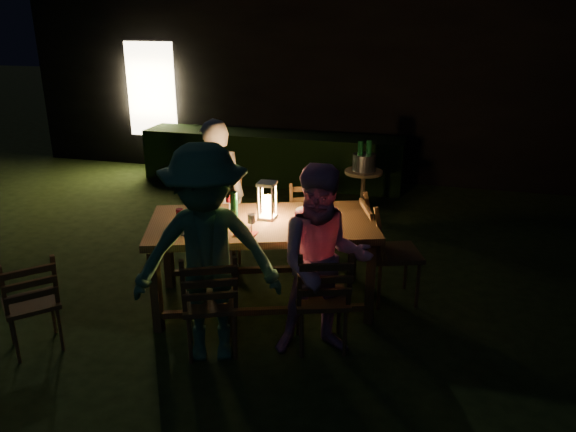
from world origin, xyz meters
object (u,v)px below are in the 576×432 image
(dining_table, at_px, (262,229))
(person_house_side, at_px, (216,197))
(chair_near_left, at_px, (211,320))
(side_table, at_px, (363,176))
(chair_end, at_px, (391,269))
(bottle_bucket_a, at_px, (360,159))
(bottle_bucket_b, at_px, (369,158))
(chair_far_left, at_px, (218,242))
(person_opp_right, at_px, (324,263))
(chair_near_right, at_px, (321,316))
(chair_far_right, at_px, (311,243))
(chair_spare, at_px, (34,319))
(ice_bucket, at_px, (364,162))
(lantern, at_px, (267,202))
(person_opp_left, at_px, (207,256))
(bottle_table, at_px, (234,207))

(dining_table, bearing_deg, person_house_side, 118.76)
(chair_near_left, relative_size, side_table, 1.44)
(chair_end, bearing_deg, bottle_bucket_a, 176.44)
(bottle_bucket_a, relative_size, bottle_bucket_b, 1.00)
(chair_far_left, bearing_deg, chair_end, 163.02)
(dining_table, height_order, chair_end, chair_end)
(person_opp_right, bearing_deg, bottle_bucket_a, 73.52)
(chair_near_right, bearing_deg, chair_far_right, 87.33)
(person_house_side, xyz_separation_m, bottle_bucket_a, (1.23, 1.90, 0.01))
(person_house_side, bearing_deg, chair_far_left, 93.57)
(chair_spare, bearing_deg, chair_end, -16.00)
(ice_bucket, bearing_deg, lantern, -102.42)
(chair_end, xyz_separation_m, person_opp_left, (-1.31, -1.33, 0.56))
(chair_far_left, height_order, person_opp_right, person_opp_right)
(person_opp_right, bearing_deg, bottle_table, 130.49)
(person_house_side, bearing_deg, side_table, -142.96)
(dining_table, bearing_deg, person_opp_left, -118.76)
(chair_spare, xyz_separation_m, side_table, (2.16, 3.77, 0.32))
(chair_near_right, xyz_separation_m, bottle_bucket_b, (-0.05, 3.18, 0.54))
(chair_near_right, relative_size, bottle_bucket_b, 3.01)
(chair_near_left, height_order, chair_end, chair_end)
(bottle_table, height_order, side_table, bottle_table)
(dining_table, distance_m, lantern, 0.25)
(person_opp_left, distance_m, lantern, 1.01)
(person_house_side, height_order, side_table, person_house_side)
(chair_near_right, xyz_separation_m, bottle_table, (-0.92, 0.49, 0.69))
(chair_far_left, distance_m, chair_far_right, 1.00)
(person_opp_left, relative_size, side_table, 2.61)
(chair_end, bearing_deg, lantern, -93.01)
(chair_near_right, height_order, lantern, lantern)
(bottle_bucket_b, bearing_deg, person_opp_right, -88.79)
(bottle_table, height_order, bottle_bucket_a, bottle_table)
(chair_far_right, bearing_deg, chair_near_left, 51.37)
(chair_far_left, bearing_deg, dining_table, 127.84)
(bottle_table, distance_m, ice_bucket, 2.77)
(ice_bucket, bearing_deg, bottle_bucket_b, 38.66)
(person_house_side, bearing_deg, person_opp_left, 90.00)
(person_opp_right, bearing_deg, chair_far_right, 86.47)
(bottle_bucket_a, bearing_deg, lantern, -101.50)
(chair_near_left, bearing_deg, person_opp_right, -8.21)
(person_opp_left, height_order, bottle_bucket_b, person_opp_left)
(chair_far_right, height_order, bottle_table, bottle_table)
(lantern, height_order, bottle_bucket_b, lantern)
(side_table, bearing_deg, person_opp_right, -87.87)
(chair_near_right, distance_m, bottle_bucket_b, 3.22)
(lantern, bearing_deg, chair_end, 17.10)
(chair_near_left, bearing_deg, person_house_side, 85.05)
(dining_table, relative_size, bottle_bucket_b, 7.04)
(chair_spare, distance_m, side_table, 4.36)
(dining_table, bearing_deg, bottle_table, -180.00)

